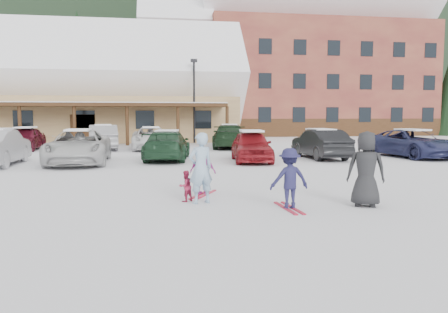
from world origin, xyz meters
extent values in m
plane|color=white|center=(0.00, 0.00, 0.00)|extent=(160.00, 160.00, 0.00)
cube|color=black|center=(0.00, 85.00, 19.00)|extent=(300.00, 70.00, 38.00)
cube|color=tan|center=(-9.00, 28.00, 1.80)|extent=(28.00, 10.00, 3.60)
cube|color=#422814|center=(-9.00, 21.80, 2.90)|extent=(25.20, 2.60, 0.25)
cube|color=white|center=(-9.00, 28.00, 5.54)|extent=(29.12, 9.69, 9.69)
cube|color=maroon|center=(16.00, 38.00, 6.00)|extent=(24.00, 14.00, 12.00)
cube|color=maroon|center=(0.50, 38.00, 4.50)|extent=(7.00, 12.60, 9.00)
cube|color=white|center=(16.00, 38.00, 14.69)|extent=(24.96, 13.57, 13.57)
cube|color=#422814|center=(16.00, 31.04, 0.90)|extent=(24.00, 0.10, 1.80)
cylinder|color=black|center=(1.37, 22.99, 3.10)|extent=(0.16, 0.16, 6.20)
cube|color=black|center=(1.37, 22.99, 6.32)|extent=(0.50, 0.25, 0.25)
cylinder|color=black|center=(6.00, 44.00, 0.54)|extent=(0.60, 0.60, 1.08)
cone|color=black|center=(6.00, 44.00, 5.13)|extent=(3.96, 3.96, 8.10)
cylinder|color=black|center=(34.00, 46.00, 0.69)|extent=(0.60, 0.60, 1.38)
cone|color=black|center=(34.00, 46.00, 6.55)|extent=(5.06, 5.06, 10.35)
imported|color=#94B4D1|center=(-0.50, -0.47, 0.87)|extent=(0.74, 0.61, 1.73)
imported|color=#AA2445|center=(-0.85, -0.21, 0.39)|extent=(0.48, 0.45, 0.78)
imported|color=#1D1D45|center=(1.44, -1.39, 0.70)|extent=(0.94, 0.58, 1.40)
cube|color=#B51933|center=(1.44, -1.39, 0.01)|extent=(0.29, 1.41, 0.03)
imported|color=#C437A2|center=(-0.33, 0.64, 0.62)|extent=(0.79, 0.61, 1.25)
cube|color=#B51933|center=(-0.33, 0.64, 0.01)|extent=(0.82, 1.34, 0.03)
imported|color=#232426|center=(3.29, -1.42, 0.89)|extent=(1.02, 0.86, 1.78)
imported|color=silver|center=(-4.97, 9.10, 0.76)|extent=(2.73, 5.54, 1.51)
imported|color=#1D4028|center=(-1.05, 10.07, 0.71)|extent=(2.59, 5.09, 1.41)
imported|color=maroon|center=(2.79, 8.80, 0.72)|extent=(2.11, 4.37, 1.44)
imported|color=black|center=(6.49, 9.69, 0.73)|extent=(1.65, 4.46, 1.46)
imported|color=navy|center=(11.36, 9.58, 0.71)|extent=(3.10, 5.40, 1.42)
imported|color=#5C1223|center=(-9.49, 17.37, 0.71)|extent=(1.69, 4.16, 1.41)
imported|color=#9B9B9F|center=(-4.86, 17.22, 0.77)|extent=(2.27, 4.88, 1.55)
imported|color=white|center=(-1.90, 16.68, 0.70)|extent=(2.53, 5.16, 1.41)
imported|color=#1A321C|center=(3.17, 17.15, 0.77)|extent=(3.05, 5.62, 1.55)
camera|label=1|loc=(-1.55, -10.94, 2.14)|focal=35.00mm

